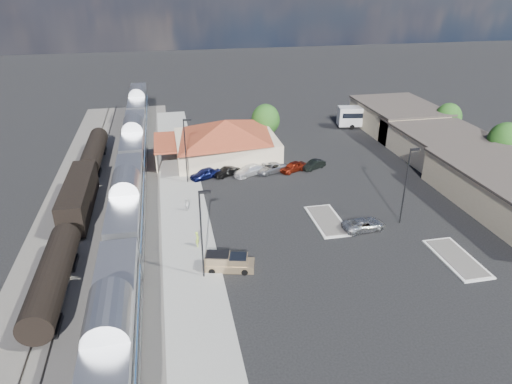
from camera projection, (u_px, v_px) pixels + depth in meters
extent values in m
plane|color=black|center=(299.00, 233.00, 49.96)|extent=(280.00, 280.00, 0.00)
cube|color=#4C4944|center=(106.00, 217.00, 53.18)|extent=(16.00, 100.00, 0.12)
cube|color=gray|center=(185.00, 218.00, 53.04)|extent=(5.50, 92.00, 0.18)
cube|color=silver|center=(114.00, 348.00, 30.51)|extent=(3.00, 20.00, 5.00)
cube|color=black|center=(119.00, 377.00, 31.69)|extent=(2.20, 16.00, 0.60)
cube|color=silver|center=(128.00, 207.00, 49.09)|extent=(3.00, 20.00, 5.00)
cube|color=black|center=(131.00, 229.00, 50.27)|extent=(2.20, 16.00, 0.60)
cube|color=silver|center=(135.00, 143.00, 67.66)|extent=(3.00, 20.00, 5.00)
cube|color=black|center=(137.00, 161.00, 68.84)|extent=(2.20, 16.00, 0.60)
cube|color=silver|center=(139.00, 107.00, 86.24)|extent=(3.00, 20.00, 5.00)
cube|color=black|center=(140.00, 121.00, 87.42)|extent=(2.20, 16.00, 0.60)
cylinder|color=black|center=(52.00, 276.00, 39.34)|extent=(2.80, 14.00, 2.80)
cube|color=black|center=(56.00, 293.00, 40.11)|extent=(2.20, 12.00, 0.60)
cube|color=black|center=(79.00, 196.00, 53.45)|extent=(2.80, 14.00, 3.60)
cube|color=black|center=(81.00, 210.00, 54.26)|extent=(2.20, 12.00, 0.60)
cylinder|color=black|center=(94.00, 150.00, 67.64)|extent=(2.80, 14.00, 2.80)
cube|color=black|center=(96.00, 162.00, 68.41)|extent=(2.20, 12.00, 0.60)
cube|color=#C2AF8E|center=(226.00, 148.00, 69.60)|extent=(15.00, 12.00, 3.60)
pyramid|color=maroon|center=(226.00, 128.00, 68.26)|extent=(15.30, 12.24, 2.60)
cube|color=maroon|center=(165.00, 142.00, 67.29)|extent=(3.20, 9.60, 0.25)
cube|color=#C6B28C|center=(441.00, 145.00, 70.13)|extent=(12.00, 18.00, 4.00)
cube|color=#3F3833|center=(443.00, 132.00, 69.20)|extent=(12.40, 18.40, 0.30)
cube|color=#C6B28C|center=(398.00, 118.00, 82.40)|extent=(12.00, 16.00, 4.50)
cube|color=#3F3833|center=(399.00, 105.00, 81.37)|extent=(12.40, 16.40, 0.30)
cube|color=silver|center=(327.00, 221.00, 52.43)|extent=(3.30, 7.50, 0.15)
cube|color=#4C4944|center=(327.00, 220.00, 52.39)|extent=(2.70, 6.90, 0.10)
cube|color=silver|center=(457.00, 259.00, 45.40)|extent=(3.30, 7.50, 0.15)
cube|color=#4C4944|center=(457.00, 258.00, 45.37)|extent=(2.70, 6.90, 0.10)
cylinder|color=black|center=(202.00, 236.00, 40.72)|extent=(0.16, 0.16, 9.00)
cube|color=black|center=(205.00, 192.00, 38.94)|extent=(1.00, 0.25, 0.22)
cylinder|color=black|center=(186.00, 152.00, 60.17)|extent=(0.16, 0.16, 9.00)
cube|color=black|center=(187.00, 120.00, 58.40)|extent=(1.00, 0.25, 0.22)
cylinder|color=black|center=(405.00, 187.00, 50.22)|extent=(0.16, 0.16, 9.00)
cube|color=black|center=(415.00, 150.00, 48.44)|extent=(1.00, 0.25, 0.22)
cylinder|color=#382314|center=(501.00, 159.00, 66.16)|extent=(0.30, 0.30, 2.86)
ellipsoid|color=#134416|center=(505.00, 141.00, 64.96)|extent=(4.94, 4.94, 5.46)
cylinder|color=#382314|center=(446.00, 131.00, 78.61)|extent=(0.30, 0.30, 2.55)
ellipsoid|color=#134416|center=(448.00, 117.00, 77.54)|extent=(4.41, 4.41, 4.87)
cylinder|color=#382314|center=(265.00, 135.00, 76.46)|extent=(0.30, 0.30, 2.73)
ellipsoid|color=#134416|center=(266.00, 120.00, 75.31)|extent=(4.71, 4.71, 5.21)
cube|color=tan|center=(229.00, 265.00, 43.62)|extent=(5.13, 2.87, 0.79)
cube|color=tan|center=(229.00, 260.00, 43.35)|extent=(2.19, 2.07, 0.84)
cube|color=tan|center=(229.00, 259.00, 43.31)|extent=(2.66, 2.18, 0.97)
cylinder|color=black|center=(245.00, 272.00, 42.92)|extent=(0.68, 0.39, 0.63)
cylinder|color=black|center=(246.00, 262.00, 44.35)|extent=(0.68, 0.39, 0.63)
cylinder|color=black|center=(212.00, 271.00, 43.03)|extent=(0.68, 0.39, 0.63)
cylinder|color=black|center=(214.00, 262.00, 44.46)|extent=(0.68, 0.39, 0.63)
imported|color=#A3A6AB|center=(364.00, 224.00, 50.39)|extent=(5.13, 2.81, 1.36)
cube|color=white|center=(371.00, 116.00, 84.09)|extent=(12.31, 4.53, 3.41)
cube|color=black|center=(371.00, 114.00, 83.92)|extent=(11.37, 4.41, 0.90)
cylinder|color=black|center=(394.00, 126.00, 83.92)|extent=(0.94, 0.44, 0.90)
cylinder|color=black|center=(390.00, 123.00, 86.04)|extent=(0.94, 0.44, 0.90)
cylinder|color=black|center=(352.00, 127.00, 83.63)|extent=(0.94, 0.44, 0.90)
cylinder|color=black|center=(349.00, 123.00, 85.75)|extent=(0.94, 0.44, 0.90)
imported|color=#BCE347|center=(197.00, 239.00, 46.95)|extent=(0.50, 0.68, 1.71)
imported|color=silver|center=(186.00, 205.00, 53.99)|extent=(0.88, 0.96, 1.61)
imported|color=#0D1141|center=(205.00, 174.00, 63.20)|extent=(4.68, 3.43, 1.48)
imported|color=black|center=(227.00, 172.00, 64.07)|extent=(4.08, 2.99, 1.28)
imported|color=white|center=(249.00, 170.00, 64.35)|extent=(5.25, 3.86, 1.41)
imported|color=gray|center=(271.00, 168.00, 65.21)|extent=(5.39, 4.03, 1.36)
imported|color=maroon|center=(293.00, 167.00, 65.52)|extent=(4.45, 3.28, 1.41)
imported|color=black|center=(313.00, 165.00, 66.40)|extent=(4.05, 2.91, 1.27)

